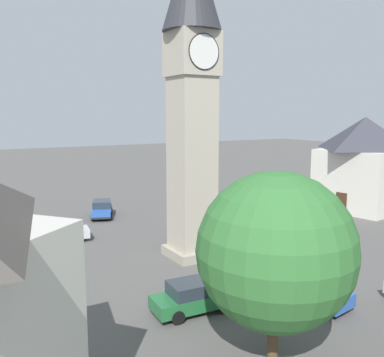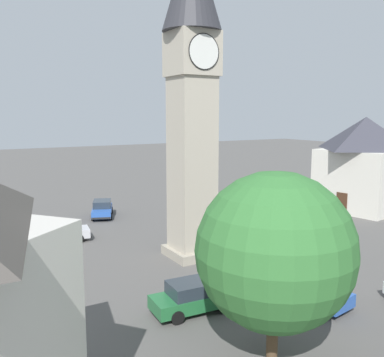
{
  "view_description": "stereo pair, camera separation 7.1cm",
  "coord_description": "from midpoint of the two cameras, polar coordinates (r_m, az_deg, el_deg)",
  "views": [
    {
      "loc": [
        -14.02,
        -23.78,
        9.45
      ],
      "look_at": [
        0.0,
        0.0,
        5.26
      ],
      "focal_mm": 39.97,
      "sensor_mm": 36.0,
      "label": 1
    },
    {
      "loc": [
        -13.96,
        -23.82,
        9.45
      ],
      "look_at": [
        0.0,
        0.0,
        5.26
      ],
      "focal_mm": 39.97,
      "sensor_mm": 36.0,
      "label": 2
    }
  ],
  "objects": [
    {
      "name": "tree",
      "position": [
        16.38,
        10.97,
        -9.44
      ],
      "size": [
        5.99,
        5.99,
        7.41
      ],
      "color": "brown",
      "rests_on": "ground"
    },
    {
      "name": "car_red_corner",
      "position": [
        40.4,
        -11.99,
        -3.98
      ],
      "size": [
        3.09,
        4.46,
        1.53
      ],
      "color": "#2D5BB7",
      "rests_on": "ground"
    },
    {
      "name": "car_green_alley",
      "position": [
        25.75,
        -22.68,
        -11.78
      ],
      "size": [
        4.43,
        3.47,
        1.53
      ],
      "color": "red",
      "rests_on": "ground"
    },
    {
      "name": "building_terrace_right",
      "position": [
        45.45,
        21.83,
        1.99
      ],
      "size": [
        8.82,
        8.59,
        9.16
      ],
      "color": "silver",
      "rests_on": "ground"
    },
    {
      "name": "ground_plane",
      "position": [
        29.18,
        -0.07,
        -10.27
      ],
      "size": [
        200.0,
        200.0,
        0.0
      ],
      "primitive_type": "plane",
      "color": "#565451"
    },
    {
      "name": "car_white_side",
      "position": [
        21.26,
        0.1,
        -15.48
      ],
      "size": [
        4.23,
        2.02,
        1.53
      ],
      "color": "#236B38",
      "rests_on": "ground"
    },
    {
      "name": "car_black_far",
      "position": [
        22.93,
        15.42,
        -13.96
      ],
      "size": [
        2.32,
        4.34,
        1.53
      ],
      "color": "#2D5BB7",
      "rests_on": "ground"
    },
    {
      "name": "pedestrian",
      "position": [
        27.55,
        15.27,
        -9.52
      ],
      "size": [
        0.26,
        0.56,
        1.69
      ],
      "color": "#2D3351",
      "rests_on": "ground"
    },
    {
      "name": "clock_tower",
      "position": [
        27.74,
        -0.08,
        14.36
      ],
      "size": [
        3.76,
        3.76,
        20.89
      ],
      "color": "#A59C89",
      "rests_on": "ground"
    },
    {
      "name": "car_silver_kerb",
      "position": [
        33.46,
        -17.26,
        -6.81
      ],
      "size": [
        4.33,
        2.29,
        1.53
      ],
      "color": "silver",
      "rests_on": "ground"
    }
  ]
}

